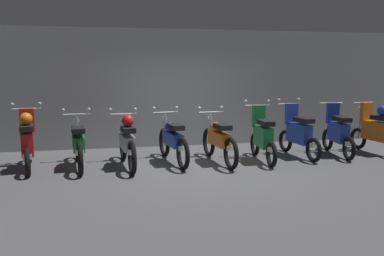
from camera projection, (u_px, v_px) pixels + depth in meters
The scene contains 11 objects.
ground_plane at pixel (202, 169), 7.95m from camera, with size 80.00×80.00×0.00m, color #4C4C4F.
back_wall at pixel (179, 88), 10.28m from camera, with size 16.60×0.30×2.95m, color gray.
motorbike_slot_1 at pixel (28, 141), 7.82m from camera, with size 0.58×1.67×1.29m.
motorbike_slot_2 at pixel (78, 143), 8.00m from camera, with size 0.59×1.95×1.15m.
motorbike_slot_3 at pixel (127, 141), 8.03m from camera, with size 0.59×1.95×1.15m.
motorbike_slot_4 at pixel (173, 140), 8.40m from camera, with size 0.58×1.94×1.15m.
motorbike_slot_5 at pixel (219, 139), 8.42m from camera, with size 0.59×1.95×1.15m.
motorbike_slot_6 at pixel (262, 137), 8.57m from camera, with size 0.59×1.68×1.29m.
motorbike_slot_7 at pixel (298, 133), 9.00m from camera, with size 0.59×1.68×1.29m.
motorbike_slot_8 at pixel (337, 132), 9.17m from camera, with size 0.56×1.68×1.18m.
motorbike_slot_9 at pixel (375, 130), 9.32m from camera, with size 0.56×1.68×1.18m.
Camera 1 is at (-1.75, -7.55, 1.96)m, focal length 37.44 mm.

